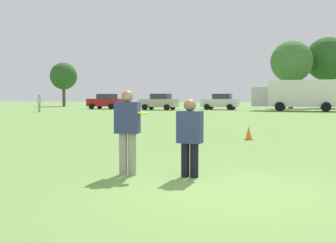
{
  "coord_description": "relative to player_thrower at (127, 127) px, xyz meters",
  "views": [
    {
      "loc": [
        0.81,
        -6.53,
        1.55
      ],
      "look_at": [
        -1.72,
        2.57,
        0.96
      ],
      "focal_mm": 43.26,
      "sensor_mm": 36.0,
      "label": 1
    }
  ],
  "objects": [
    {
      "name": "ground_plane",
      "position": [
        2.08,
        -0.86,
        -0.94
      ],
      "size": [
        189.88,
        189.88,
        0.0
      ],
      "primitive_type": "plane",
      "color": "#6B9347"
    },
    {
      "name": "parked_car_center",
      "position": [
        -3.72,
        38.83,
        -0.01
      ],
      "size": [
        4.31,
        2.43,
        1.82
      ],
      "color": "silver",
      "rests_on": "ground"
    },
    {
      "name": "parked_car_near_left",
      "position": [
        -17.44,
        37.58,
        -0.01
      ],
      "size": [
        4.31,
        2.43,
        1.82
      ],
      "color": "maroon",
      "rests_on": "ground"
    },
    {
      "name": "player_defender",
      "position": [
        1.23,
        0.1,
        -0.11
      ],
      "size": [
        0.49,
        0.31,
        1.49
      ],
      "color": "black",
      "rests_on": "ground"
    },
    {
      "name": "tree_west_maple",
      "position": [
        4.16,
        46.42,
        4.94
      ],
      "size": [
        5.26,
        5.26,
        8.55
      ],
      "color": "brown",
      "rests_on": "ground"
    },
    {
      "name": "parked_car_mid_left",
      "position": [
        -10.23,
        36.07,
        -0.01
      ],
      "size": [
        4.31,
        2.43,
        1.82
      ],
      "color": "#B7AD99",
      "rests_on": "ground"
    },
    {
      "name": "box_truck",
      "position": [
        4.48,
        36.63,
        0.81
      ],
      "size": [
        8.64,
        3.37,
        3.18
      ],
      "color": "white",
      "rests_on": "ground"
    },
    {
      "name": "tree_center_elm",
      "position": [
        8.73,
        49.58,
        5.44
      ],
      "size": [
        5.71,
        5.71,
        9.28
      ],
      "color": "brown",
      "rests_on": "ground"
    },
    {
      "name": "frisbee",
      "position": [
        0.32,
        0.01,
        0.28
      ],
      "size": [
        0.27,
        0.27,
        0.06
      ],
      "color": "yellow"
    },
    {
      "name": "bystander_sideline_watcher",
      "position": [
        -19.81,
        27.26,
        0.01
      ],
      "size": [
        0.52,
        0.5,
        1.67
      ],
      "color": "gray",
      "rests_on": "ground"
    },
    {
      "name": "traffic_cone",
      "position": [
        1.81,
        7.17,
        -0.71
      ],
      "size": [
        0.32,
        0.32,
        0.48
      ],
      "color": "#D8590C",
      "rests_on": "ground"
    },
    {
      "name": "player_thrower",
      "position": [
        0.0,
        0.0,
        0.0
      ],
      "size": [
        0.49,
        0.31,
        1.66
      ],
      "color": "gray",
      "rests_on": "ground"
    },
    {
      "name": "tree_west_oak",
      "position": [
        -28.99,
        47.87,
        3.63
      ],
      "size": [
        4.09,
        4.09,
        6.64
      ],
      "color": "brown",
      "rests_on": "ground"
    }
  ]
}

